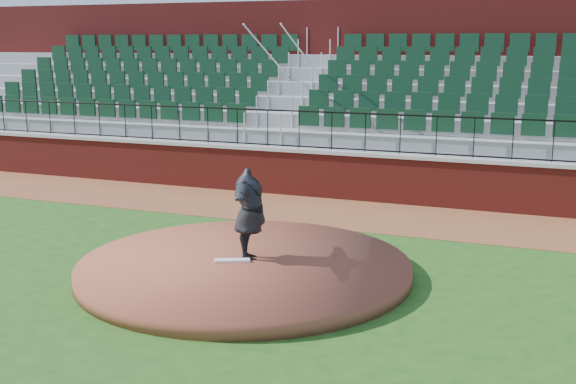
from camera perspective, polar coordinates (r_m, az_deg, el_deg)
The scene contains 10 objects.
ground at distance 12.77m, azimuth -2.49°, elevation -7.02°, with size 90.00×90.00×0.00m, color #204C15.
warning_track at distance 17.64m, azimuth 4.65°, elevation -1.69°, with size 34.00×3.20×0.01m, color brown.
field_wall at distance 19.02m, azimuth 6.09°, elevation 1.11°, with size 34.00×0.35×1.20m, color maroon.
wall_cap at distance 18.91m, azimuth 6.13°, elevation 3.04°, with size 34.00×0.45×0.10m, color #B7B7B7.
wall_railing at distance 18.83m, azimuth 6.17°, elevation 4.70°, with size 34.00×0.05×1.00m, color black, non-canonical shape.
seating_stands at distance 21.41m, azimuth 8.16°, elevation 6.85°, with size 34.00×5.10×4.60m, color gray, non-canonical shape.
concourse_wall at distance 24.10m, azimuth 9.76°, elevation 8.42°, with size 34.00×0.50×5.50m, color maroon.
pitchers_mound at distance 13.04m, azimuth -3.46°, elevation -6.03°, with size 6.00×6.00×0.25m, color brown.
pitching_rubber at distance 12.99m, azimuth -4.46°, elevation -5.44°, with size 0.64×0.16×0.04m, color white.
pitcher at distance 12.96m, azimuth -3.08°, elevation -1.72°, with size 2.06×0.56×1.68m, color black.
Camera 1 is at (4.94, -11.02, 4.13)m, focal length 44.73 mm.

